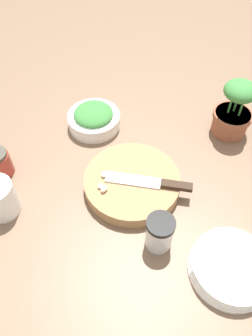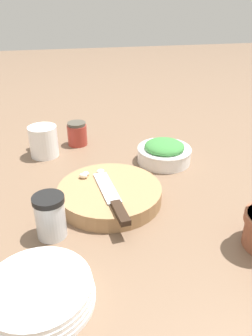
{
  "view_description": "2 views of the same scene",
  "coord_description": "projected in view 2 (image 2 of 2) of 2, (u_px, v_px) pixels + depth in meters",
  "views": [
    {
      "loc": [
        0.18,
        -0.55,
        0.72
      ],
      "look_at": [
        0.03,
        -0.03,
        0.06
      ],
      "focal_mm": 35.0,
      "sensor_mm": 36.0,
      "label": 1
    },
    {
      "loc": [
        0.73,
        -0.15,
        0.46
      ],
      "look_at": [
        0.04,
        -0.0,
        0.08
      ],
      "focal_mm": 35.0,
      "sensor_mm": 36.0,
      "label": 2
    }
  ],
  "objects": [
    {
      "name": "cutting_board",
      "position": [
        110.0,
        194.0,
        0.81
      ],
      "size": [
        0.26,
        0.26,
        0.04
      ],
      "color": "#9E754C",
      "rests_on": "ground_plane"
    },
    {
      "name": "spice_jar",
      "position": [
        50.0,
        216.0,
        0.68
      ],
      "size": [
        0.07,
        0.07,
        0.1
      ],
      "color": "silver",
      "rests_on": "ground_plane"
    },
    {
      "name": "ground_plane",
      "position": [
        123.0,
        188.0,
        0.87
      ],
      "size": [
        5.0,
        5.0,
        0.0
      ],
      "primitive_type": "plane",
      "color": "brown"
    },
    {
      "name": "plate_stack",
      "position": [
        39.0,
        293.0,
        0.54
      ],
      "size": [
        0.19,
        0.19,
        0.04
      ],
      "color": "white",
      "rests_on": "ground_plane"
    },
    {
      "name": "herb_bowl",
      "position": [
        164.0,
        152.0,
        0.99
      ],
      "size": [
        0.16,
        0.16,
        0.07
      ],
      "color": "white",
      "rests_on": "ground_plane"
    },
    {
      "name": "coffee_mug",
      "position": [
        43.0,
        141.0,
        1.02
      ],
      "size": [
        0.12,
        0.09,
        0.1
      ],
      "color": "white",
      "rests_on": "ground_plane"
    },
    {
      "name": "honey_jar",
      "position": [
        77.0,
        134.0,
        1.1
      ],
      "size": [
        0.07,
        0.07,
        0.08
      ],
      "color": "#9E3328",
      "rests_on": "ground_plane"
    },
    {
      "name": "chef_knife",
      "position": [
        113.0,
        199.0,
        0.74
      ],
      "size": [
        0.23,
        0.05,
        0.01
      ],
      "rotation": [
        0.0,
        0.0,
        1.67
      ],
      "color": "black",
      "rests_on": "cutting_board"
    },
    {
      "name": "garlic_cloves",
      "position": [
        92.0,
        173.0,
        0.85
      ],
      "size": [
        0.04,
        0.07,
        0.01
      ],
      "color": "#EFE0C8",
      "rests_on": "cutting_board"
    }
  ]
}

